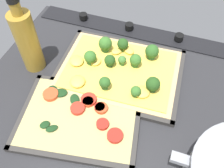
% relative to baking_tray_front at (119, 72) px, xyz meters
% --- Properties ---
extents(ground_plane, '(0.83, 0.65, 0.03)m').
position_rel_baking_tray_front_xyz_m(ground_plane, '(-0.06, 0.10, -0.02)').
color(ground_plane, '#28282B').
extents(stove_control_panel, '(0.80, 0.07, 0.03)m').
position_rel_baking_tray_front_xyz_m(stove_control_panel, '(-0.06, -0.19, 0.00)').
color(stove_control_panel, black).
rests_on(stove_control_panel, ground_plane).
extents(baking_tray_front, '(0.36, 0.28, 0.01)m').
position_rel_baking_tray_front_xyz_m(baking_tray_front, '(0.00, 0.00, 0.00)').
color(baking_tray_front, '#33302D').
rests_on(baking_tray_front, ground_plane).
extents(broccoli_pizza, '(0.34, 0.26, 0.06)m').
position_rel_baking_tray_front_xyz_m(broccoli_pizza, '(0.00, -0.00, 0.02)').
color(broccoli_pizza, tan).
rests_on(broccoli_pizza, baking_tray_front).
extents(baking_tray_back, '(0.33, 0.27, 0.01)m').
position_rel_baking_tray_front_xyz_m(baking_tray_back, '(0.05, 0.18, 0.00)').
color(baking_tray_back, '#33302D').
rests_on(baking_tray_back, ground_plane).
extents(veggie_pizza_back, '(0.30, 0.24, 0.02)m').
position_rel_baking_tray_front_xyz_m(veggie_pizza_back, '(0.05, 0.17, 0.01)').
color(veggie_pizza_back, tan).
rests_on(veggie_pizza_back, baking_tray_back).
extents(oil_bottle, '(0.06, 0.06, 0.23)m').
position_rel_baking_tray_front_xyz_m(oil_bottle, '(0.24, 0.05, 0.09)').
color(oil_bottle, olive).
rests_on(oil_bottle, ground_plane).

